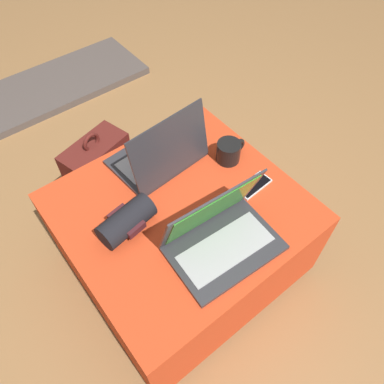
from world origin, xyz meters
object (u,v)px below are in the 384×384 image
at_px(laptop_near, 220,235).
at_px(cell_phone, 254,185).
at_px(wrist_brace, 127,221).
at_px(backpack, 101,177).
at_px(laptop_far, 161,154).
at_px(coffee_mug, 229,151).

xyz_separation_m(laptop_near, cell_phone, (0.27, 0.11, -0.05)).
xyz_separation_m(laptop_near, wrist_brace, (-0.21, 0.24, -0.00)).
height_order(cell_phone, backpack, backpack).
distance_m(laptop_far, coffee_mug, 0.27).
xyz_separation_m(laptop_far, wrist_brace, (-0.27, -0.18, -0.01)).
bearing_deg(laptop_near, cell_phone, 25.35).
height_order(laptop_far, wrist_brace, laptop_far).
xyz_separation_m(laptop_near, coffee_mug, (0.29, 0.27, -0.01)).
bearing_deg(backpack, laptop_near, 83.29).
bearing_deg(backpack, laptop_far, 104.02).
height_order(backpack, wrist_brace, wrist_brace).
relative_size(laptop_near, wrist_brace, 1.76).
bearing_deg(laptop_far, wrist_brace, 28.94).
bearing_deg(cell_phone, backpack, -151.76).
relative_size(cell_phone, coffee_mug, 1.10).
height_order(backpack, coffee_mug, coffee_mug).
bearing_deg(backpack, cell_phone, 106.48).
distance_m(laptop_far, cell_phone, 0.38).
bearing_deg(backpack, coffee_mug, 116.71).
relative_size(backpack, wrist_brace, 2.27).
height_order(cell_phone, coffee_mug, coffee_mug).
xyz_separation_m(cell_phone, coffee_mug, (0.02, 0.17, 0.04)).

